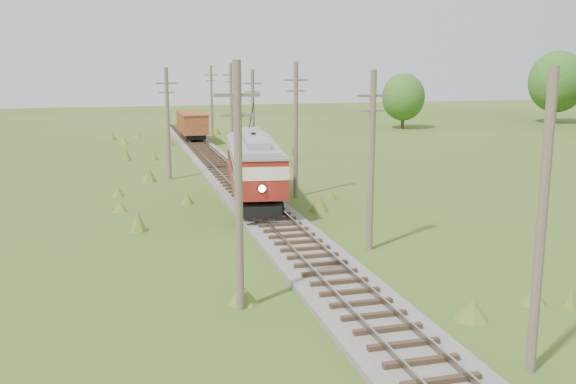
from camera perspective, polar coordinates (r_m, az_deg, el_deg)
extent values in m
cube|color=#605B54|center=(45.60, -4.21, 0.27)|extent=(3.60, 96.00, 0.25)
cube|color=#726659|center=(45.40, -5.10, 0.67)|extent=(0.08, 96.00, 0.17)
cube|color=#726659|center=(45.66, -3.33, 0.76)|extent=(0.08, 96.00, 0.17)
cube|color=#2D2116|center=(45.56, -4.21, 0.52)|extent=(2.40, 96.00, 0.16)
cube|color=black|center=(41.06, -3.04, 0.34)|extent=(4.09, 11.90, 0.48)
cube|color=maroon|center=(40.87, -3.06, 1.79)|extent=(4.67, 12.96, 1.16)
cube|color=beige|center=(40.73, -3.07, 3.11)|extent=(4.71, 13.03, 0.74)
cube|color=black|center=(40.73, -3.07, 3.11)|extent=(4.66, 12.47, 0.58)
cube|color=maroon|center=(40.66, -3.08, 3.85)|extent=(4.67, 12.96, 0.32)
cube|color=gray|center=(40.61, -3.09, 4.34)|extent=(4.74, 13.10, 0.40)
cube|color=gray|center=(40.57, -3.09, 4.84)|extent=(2.62, 9.60, 0.42)
sphere|color=#FFF2BF|center=(34.55, -2.32, 0.30)|extent=(0.38, 0.38, 0.38)
cylinder|color=black|center=(42.34, -3.29, 6.74)|extent=(0.74, 4.88, 2.04)
cylinder|color=black|center=(36.34, -3.76, -1.20)|extent=(0.24, 0.85, 0.85)
cylinder|color=black|center=(36.46, -1.27, -1.14)|extent=(0.24, 0.85, 0.85)
cylinder|color=black|center=(45.74, -4.46, 1.39)|extent=(0.24, 0.85, 0.85)
cylinder|color=black|center=(45.83, -2.48, 1.44)|extent=(0.24, 0.85, 0.85)
cube|color=black|center=(74.68, -8.50, 5.12)|extent=(2.19, 7.52, 0.52)
cube|color=maroon|center=(74.55, -8.53, 6.12)|extent=(2.73, 8.36, 2.09)
cube|color=maroon|center=(74.46, -8.56, 6.96)|extent=(2.79, 8.52, 0.13)
cylinder|color=black|center=(72.11, -8.89, 4.93)|extent=(0.13, 0.84, 0.84)
cylinder|color=black|center=(72.29, -7.66, 4.98)|extent=(0.13, 0.84, 0.84)
cylinder|color=black|center=(77.07, -9.30, 5.32)|extent=(0.13, 0.84, 0.84)
cylinder|color=black|center=(77.24, -8.14, 5.37)|extent=(0.13, 0.84, 0.84)
cone|color=gray|center=(64.10, -4.23, 3.83)|extent=(2.76, 2.76, 1.03)
cone|color=gray|center=(63.42, -3.46, 3.57)|extent=(1.55, 1.55, 0.60)
cylinder|color=brown|center=(19.31, 21.60, -2.83)|extent=(0.30, 0.30, 8.80)
cylinder|color=brown|center=(30.61, 7.43, 2.68)|extent=(0.30, 0.30, 8.60)
cube|color=brown|center=(30.30, 7.58, 8.48)|extent=(1.60, 0.12, 0.12)
cube|color=brown|center=(30.35, 7.55, 7.16)|extent=(1.20, 0.10, 0.10)
cylinder|color=brown|center=(42.77, 0.70, 5.49)|extent=(0.30, 0.30, 9.00)
cube|color=brown|center=(42.56, 0.71, 9.91)|extent=(1.60, 0.12, 0.12)
cube|color=brown|center=(42.59, 0.71, 8.97)|extent=(1.20, 0.10, 0.10)
cylinder|color=brown|center=(55.34, -3.14, 6.50)|extent=(0.30, 0.30, 8.40)
cube|color=brown|center=(55.17, -3.17, 9.60)|extent=(1.60, 0.12, 0.12)
cube|color=brown|center=(55.19, -3.17, 8.88)|extent=(1.20, 0.10, 0.10)
cylinder|color=brown|center=(68.13, -5.07, 7.59)|extent=(0.30, 0.30, 8.90)
cube|color=brown|center=(68.00, -5.11, 10.32)|extent=(1.60, 0.12, 0.12)
cube|color=brown|center=(68.02, -5.10, 9.73)|extent=(1.20, 0.10, 0.10)
cylinder|color=brown|center=(80.93, -6.81, 8.07)|extent=(0.30, 0.30, 8.70)
cube|color=brown|center=(80.81, -6.86, 10.30)|extent=(1.60, 0.12, 0.12)
cube|color=brown|center=(80.83, -6.85, 9.80)|extent=(1.20, 0.10, 0.10)
cylinder|color=brown|center=(22.78, -4.42, 0.27)|extent=(0.30, 0.30, 9.00)
cube|color=brown|center=(22.38, -4.54, 8.59)|extent=(1.60, 0.12, 0.12)
cube|color=brown|center=(22.42, -4.52, 6.80)|extent=(1.20, 0.10, 0.10)
cylinder|color=brown|center=(50.33, -10.63, 5.95)|extent=(0.30, 0.30, 8.60)
cube|color=brown|center=(50.15, -10.76, 9.48)|extent=(1.60, 0.12, 0.12)
cube|color=brown|center=(50.17, -10.73, 8.68)|extent=(1.20, 0.10, 0.10)
cylinder|color=#38281C|center=(105.97, 22.63, 6.66)|extent=(0.50, 0.50, 3.60)
ellipsoid|color=#285218|center=(105.77, 22.82, 9.03)|extent=(8.40, 8.40, 9.24)
cylinder|color=#38281C|center=(90.78, 10.15, 6.37)|extent=(0.50, 0.50, 2.52)
ellipsoid|color=#285218|center=(90.58, 10.21, 8.31)|extent=(5.88, 5.88, 6.47)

